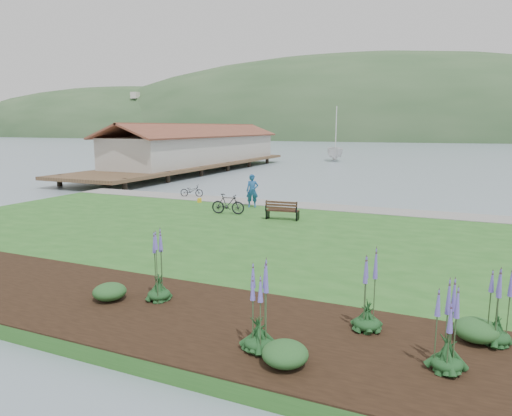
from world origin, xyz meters
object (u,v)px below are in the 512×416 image
(park_bench, at_px, (282,210))
(bicycle_a, at_px, (192,191))
(sailboat, at_px, (335,161))
(person, at_px, (252,188))

(park_bench, xyz_separation_m, bicycle_a, (-8.27, 4.79, -0.09))
(sailboat, bearing_deg, bicycle_a, -110.12)
(bicycle_a, xyz_separation_m, sailboat, (-0.46, 41.27, -0.81))
(sailboat, bearing_deg, person, -103.07)
(bicycle_a, relative_size, sailboat, 0.06)
(park_bench, bearing_deg, bicycle_a, 144.81)
(park_bench, bearing_deg, sailboat, 95.63)
(park_bench, distance_m, bicycle_a, 9.56)
(park_bench, xyz_separation_m, sailboat, (-8.73, 46.06, -0.90))
(person, relative_size, bicycle_a, 1.45)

